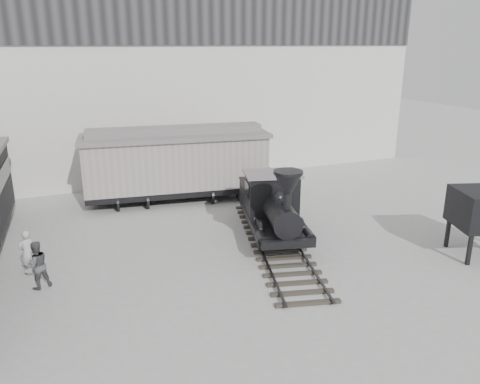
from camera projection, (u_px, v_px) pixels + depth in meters
name	position (u px, v px, depth m)	size (l,w,h in m)	color
ground	(271.00, 283.00, 16.54)	(90.00, 90.00, 0.00)	#9E9E9B
north_wall	(163.00, 88.00, 28.07)	(34.00, 2.51, 11.00)	silver
locomotive	(273.00, 209.00, 20.01)	(4.61, 10.30, 3.56)	#2A261F
boxcar	(176.00, 162.00, 24.78)	(10.08, 4.34, 4.00)	black
visitor_a	(27.00, 252.00, 17.05)	(0.61, 0.40, 1.66)	#BCBCB9
visitor_b	(37.00, 265.00, 15.97)	(0.84, 0.65, 1.72)	#4D4D4F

